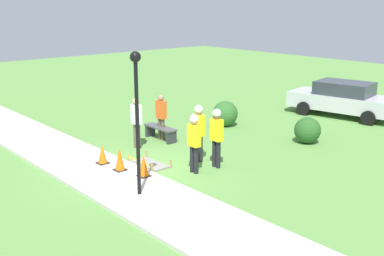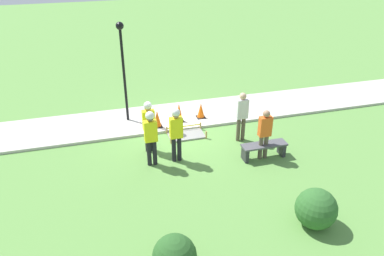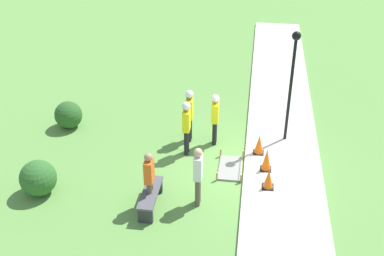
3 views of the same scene
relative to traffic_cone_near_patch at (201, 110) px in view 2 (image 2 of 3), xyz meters
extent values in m
plane|color=#5B8E42|center=(1.11, 0.73, -0.40)|extent=(60.00, 60.00, 0.00)
cube|color=#BCB7AD|center=(1.11, -0.46, -0.35)|extent=(28.00, 2.38, 0.10)
cube|color=gray|center=(0.90, 1.15, -0.37)|extent=(1.30, 0.72, 0.06)
cube|color=tan|center=(0.25, 0.79, -0.25)|extent=(0.05, 0.05, 0.29)
cube|color=tan|center=(1.55, 0.79, -0.25)|extent=(0.05, 0.05, 0.29)
cube|color=tan|center=(0.25, 1.51, -0.25)|extent=(0.05, 0.05, 0.29)
cube|color=tan|center=(1.55, 1.51, -0.25)|extent=(0.05, 0.05, 0.29)
cube|color=yellow|center=(0.90, 0.79, -0.18)|extent=(1.30, 0.00, 0.04)
cube|color=black|center=(0.00, 0.00, -0.29)|extent=(0.34, 0.34, 0.02)
cone|color=orange|center=(0.00, 0.00, 0.02)|extent=(0.29, 0.29, 0.58)
cube|color=black|center=(0.90, 0.07, -0.29)|extent=(0.34, 0.34, 0.02)
cone|color=orange|center=(0.90, 0.07, 0.08)|extent=(0.29, 0.29, 0.71)
cube|color=black|center=(1.80, 0.31, -0.29)|extent=(0.34, 0.34, 0.02)
cone|color=orange|center=(1.80, 0.31, 0.05)|extent=(0.29, 0.29, 0.64)
cube|color=#2D2D33|center=(-1.85, 3.22, -0.17)|extent=(0.12, 0.40, 0.45)
cube|color=#2D2D33|center=(-0.54, 3.22, -0.17)|extent=(0.12, 0.40, 0.45)
cube|color=#4C4C51|center=(-1.19, 3.22, 0.08)|extent=(1.51, 0.44, 0.06)
cylinder|color=black|center=(2.33, 2.65, 0.04)|extent=(0.14, 0.14, 0.87)
cylinder|color=black|center=(2.51, 2.65, 0.04)|extent=(0.14, 0.14, 0.87)
cube|color=yellow|center=(2.42, 2.65, 0.82)|extent=(0.40, 0.22, 0.69)
sphere|color=brown|center=(2.42, 2.65, 1.28)|extent=(0.24, 0.24, 0.24)
sphere|color=white|center=(2.42, 2.65, 1.35)|extent=(0.27, 0.27, 0.27)
cylinder|color=black|center=(1.52, 2.63, 0.04)|extent=(0.14, 0.14, 0.87)
cylinder|color=black|center=(1.70, 2.63, 0.04)|extent=(0.14, 0.14, 0.87)
cube|color=yellow|center=(1.61, 2.63, 0.81)|extent=(0.40, 0.22, 0.69)
sphere|color=#A37A5B|center=(1.61, 2.63, 1.27)|extent=(0.24, 0.24, 0.24)
sphere|color=white|center=(1.61, 2.63, 1.34)|extent=(0.27, 0.27, 0.27)
cylinder|color=black|center=(2.25, 1.79, 0.02)|extent=(0.14, 0.14, 0.84)
cylinder|color=black|center=(2.43, 1.79, 0.02)|extent=(0.14, 0.14, 0.84)
cube|color=yellow|center=(2.34, 1.79, 0.78)|extent=(0.40, 0.22, 0.67)
sphere|color=#A37A5B|center=(2.34, 1.79, 1.23)|extent=(0.23, 0.23, 0.23)
sphere|color=white|center=(2.34, 1.79, 1.29)|extent=(0.26, 0.26, 0.26)
cylinder|color=brown|center=(-1.24, 3.23, 0.02)|extent=(0.14, 0.14, 0.84)
cylinder|color=brown|center=(-1.06, 3.23, 0.02)|extent=(0.14, 0.14, 0.84)
cube|color=#E55B1E|center=(-1.15, 3.23, 0.77)|extent=(0.40, 0.22, 0.66)
sphere|color=#A37A5B|center=(-1.15, 3.23, 1.22)|extent=(0.23, 0.23, 0.23)
cylinder|color=brown|center=(-0.98, 1.94, 0.04)|extent=(0.14, 0.14, 0.88)
cylinder|color=brown|center=(-0.80, 1.94, 0.04)|extent=(0.14, 0.14, 0.88)
cube|color=silver|center=(-0.89, 1.94, 0.84)|extent=(0.40, 0.22, 0.70)
sphere|color=tan|center=(-0.89, 1.94, 1.31)|extent=(0.24, 0.24, 0.24)
cylinder|color=black|center=(2.80, -0.56, 1.47)|extent=(0.10, 0.10, 3.54)
sphere|color=black|center=(2.80, -0.56, 3.34)|extent=(0.28, 0.28, 0.28)
sphere|color=#2D6028|center=(-1.05, 6.50, 0.13)|extent=(1.05, 1.05, 1.05)
sphere|color=#285623|center=(2.70, 7.01, 0.09)|extent=(0.97, 0.97, 0.97)
camera|label=1|loc=(12.71, -7.34, 4.68)|focal=45.00mm
camera|label=2|loc=(3.89, 12.69, 6.30)|focal=35.00mm
camera|label=3|loc=(-11.37, 0.63, 8.30)|focal=45.00mm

